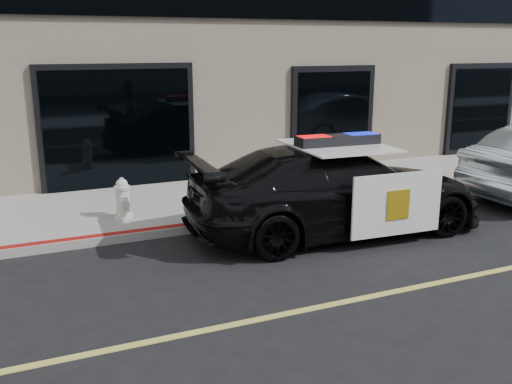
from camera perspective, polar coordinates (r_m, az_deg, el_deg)
name	(u,v)px	position (r m, az deg, el deg)	size (l,w,h in m)	color
ground	(306,310)	(7.42, 5.06, -11.67)	(120.00, 120.00, 0.00)	black
sidewalk_n	(186,202)	(11.97, -7.00, -1.05)	(60.00, 3.50, 0.15)	gray
police_car	(336,189)	(10.17, 8.02, 0.28)	(2.77, 5.59, 1.76)	black
fire_hydrant	(123,199)	(10.79, -13.18, -0.70)	(0.34, 0.48, 0.76)	silver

